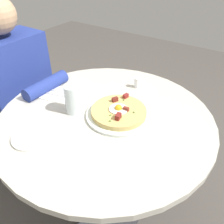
% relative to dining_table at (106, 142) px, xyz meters
% --- Properties ---
extents(ground_plane, '(6.00, 6.00, 0.00)m').
position_rel_dining_table_xyz_m(ground_plane, '(0.00, 0.00, -0.54)').
color(ground_plane, '#4C4742').
extents(dining_table, '(0.97, 0.97, 0.70)m').
position_rel_dining_table_xyz_m(dining_table, '(0.00, 0.00, 0.00)').
color(dining_table, beige).
rests_on(dining_table, ground_plane).
extents(person_seated, '(0.38, 0.46, 1.14)m').
position_rel_dining_table_xyz_m(person_seated, '(-0.01, -0.66, -0.03)').
color(person_seated, '#2D2D33').
rests_on(person_seated, ground_plane).
extents(pizza_plate, '(0.29, 0.29, 0.01)m').
position_rel_dining_table_xyz_m(pizza_plate, '(-0.03, 0.05, 0.17)').
color(pizza_plate, silver).
rests_on(pizza_plate, dining_table).
extents(breakfast_pizza, '(0.25, 0.25, 0.05)m').
position_rel_dining_table_xyz_m(breakfast_pizza, '(-0.03, 0.05, 0.19)').
color(breakfast_pizza, tan).
rests_on(breakfast_pizza, pizza_plate).
extents(bread_plate, '(0.16, 0.16, 0.01)m').
position_rel_dining_table_xyz_m(bread_plate, '(0.28, -0.16, 0.17)').
color(bread_plate, white).
rests_on(bread_plate, dining_table).
extents(napkin, '(0.17, 0.20, 0.00)m').
position_rel_dining_table_xyz_m(napkin, '(-0.02, -0.29, 0.17)').
color(napkin, white).
rests_on(napkin, dining_table).
extents(fork, '(0.05, 0.18, 0.00)m').
position_rel_dining_table_xyz_m(fork, '(0.00, -0.29, 0.17)').
color(fork, silver).
rests_on(fork, napkin).
extents(knife, '(0.05, 0.18, 0.00)m').
position_rel_dining_table_xyz_m(knife, '(-0.03, -0.29, 0.17)').
color(knife, silver).
rests_on(knife, napkin).
extents(water_glass, '(0.07, 0.07, 0.13)m').
position_rel_dining_table_xyz_m(water_glass, '(0.06, -0.14, 0.23)').
color(water_glass, silver).
rests_on(water_glass, dining_table).
extents(salt_shaker, '(0.03, 0.03, 0.05)m').
position_rel_dining_table_xyz_m(salt_shaker, '(-0.30, -0.01, 0.19)').
color(salt_shaker, white).
rests_on(salt_shaker, dining_table).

